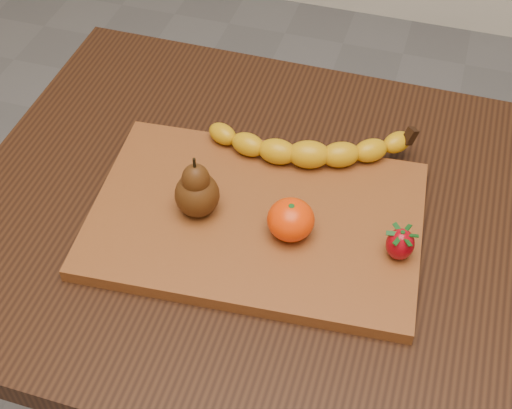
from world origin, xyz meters
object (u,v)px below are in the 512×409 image
(pear, at_px, (196,186))
(mandarin, at_px, (291,220))
(cutting_board, at_px, (256,219))
(table, at_px, (308,265))

(pear, xyz_separation_m, mandarin, (0.13, -0.00, -0.02))
(cutting_board, xyz_separation_m, mandarin, (0.05, -0.02, 0.04))
(cutting_board, bearing_deg, table, 15.39)
(pear, bearing_deg, table, 15.37)
(table, height_order, mandarin, mandarin)
(mandarin, bearing_deg, pear, 178.44)
(cutting_board, bearing_deg, pear, -173.91)
(table, relative_size, pear, 10.50)
(pear, bearing_deg, mandarin, -1.56)
(cutting_board, relative_size, mandarin, 7.12)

